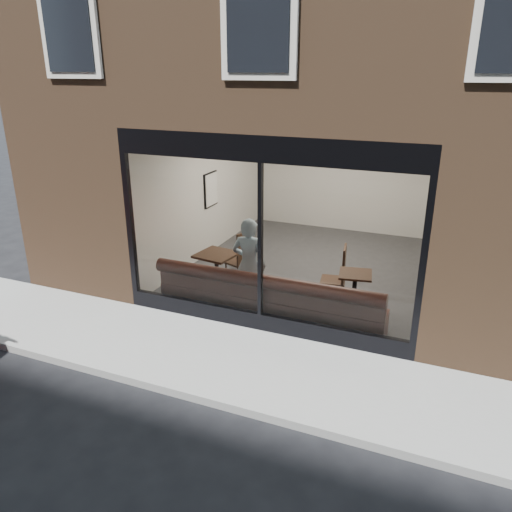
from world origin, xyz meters
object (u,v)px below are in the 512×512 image
at_px(person, 249,265).
at_px(cafe_table_left, 216,255).
at_px(banquette, 269,307).
at_px(cafe_chair_left, 238,262).
at_px(cafe_chair_right, 333,281).
at_px(cafe_table_right, 355,274).

distance_m(person, cafe_table_left, 1.05).
xyz_separation_m(banquette, cafe_chair_left, (-1.36, 1.71, 0.01)).
bearing_deg(banquette, cafe_chair_right, 63.99).
distance_m(banquette, cafe_chair_right, 1.70).
xyz_separation_m(person, cafe_table_right, (1.78, 0.57, -0.12)).
xyz_separation_m(cafe_table_left, cafe_chair_right, (2.13, 0.78, -0.50)).
distance_m(cafe_table_left, cafe_table_right, 2.68).
bearing_deg(cafe_chair_right, banquette, 54.94).
height_order(person, cafe_chair_left, person).
bearing_deg(cafe_table_right, cafe_chair_left, 161.49).
bearing_deg(person, cafe_chair_right, -135.73).
height_order(cafe_table_right, cafe_chair_right, cafe_table_right).
bearing_deg(cafe_chair_left, cafe_chair_right, -165.16).
relative_size(banquette, cafe_chair_right, 8.52).
bearing_deg(cafe_chair_left, banquette, 148.27).
relative_size(banquette, cafe_table_left, 5.72).
xyz_separation_m(person, cafe_chair_left, (-0.89, 1.47, -0.62)).
height_order(cafe_table_right, cafe_chair_left, cafe_table_right).
bearing_deg(cafe_table_left, cafe_table_right, 1.32).
height_order(banquette, person, person).
bearing_deg(cafe_table_right, person, -162.12).
bearing_deg(banquette, person, 152.82).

